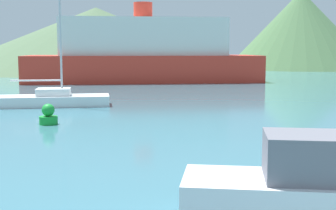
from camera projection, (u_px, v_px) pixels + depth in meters
sailboat_inner at (54, 99)px, 27.30m from camera, size 6.53×2.47×9.25m
ferry_distant at (143, 54)px, 47.67m from camera, size 24.04×10.06×7.96m
buoy_marker at (48, 116)px, 20.68m from camera, size 0.80×0.80×0.92m
hill_central at (96, 38)px, 76.60m from camera, size 48.82×48.82×10.00m
hill_east at (300, 30)px, 78.81m from camera, size 24.64×24.64×12.98m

